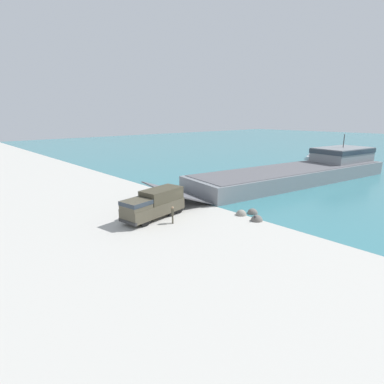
{
  "coord_description": "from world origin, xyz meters",
  "views": [
    {
      "loc": [
        25.13,
        -19.42,
        10.47
      ],
      "look_at": [
        0.72,
        2.93,
        2.0
      ],
      "focal_mm": 28.0,
      "sensor_mm": 36.0,
      "label": 1
    }
  ],
  "objects_px": {
    "landing_craft": "(305,170)",
    "moored_boat_a": "(314,156)",
    "mooring_bollard": "(255,218)",
    "soldier_on_ramp": "(173,214)",
    "military_truck": "(154,204)"
  },
  "relations": [
    {
      "from": "landing_craft",
      "to": "moored_boat_a",
      "type": "height_order",
      "value": "landing_craft"
    },
    {
      "from": "mooring_bollard",
      "to": "landing_craft",
      "type": "bearing_deg",
      "value": 106.23
    },
    {
      "from": "landing_craft",
      "to": "soldier_on_ramp",
      "type": "bearing_deg",
      "value": -77.39
    },
    {
      "from": "military_truck",
      "to": "moored_boat_a",
      "type": "distance_m",
      "value": 57.91
    },
    {
      "from": "military_truck",
      "to": "mooring_bollard",
      "type": "bearing_deg",
      "value": 121.39
    },
    {
      "from": "landing_craft",
      "to": "moored_boat_a",
      "type": "bearing_deg",
      "value": 122.79
    },
    {
      "from": "landing_craft",
      "to": "moored_boat_a",
      "type": "relative_size",
      "value": 4.82
    },
    {
      "from": "landing_craft",
      "to": "mooring_bollard",
      "type": "xyz_separation_m",
      "value": [
        6.73,
        -23.13,
        -1.35
      ]
    },
    {
      "from": "mooring_bollard",
      "to": "military_truck",
      "type": "bearing_deg",
      "value": -138.69
    },
    {
      "from": "military_truck",
      "to": "soldier_on_ramp",
      "type": "relative_size",
      "value": 4.33
    },
    {
      "from": "moored_boat_a",
      "to": "military_truck",
      "type": "bearing_deg",
      "value": -101.22
    },
    {
      "from": "military_truck",
      "to": "soldier_on_ramp",
      "type": "height_order",
      "value": "military_truck"
    },
    {
      "from": "landing_craft",
      "to": "mooring_bollard",
      "type": "bearing_deg",
      "value": -64.04
    },
    {
      "from": "military_truck",
      "to": "moored_boat_a",
      "type": "bearing_deg",
      "value": -179.58
    },
    {
      "from": "landing_craft",
      "to": "mooring_bollard",
      "type": "height_order",
      "value": "landing_craft"
    }
  ]
}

